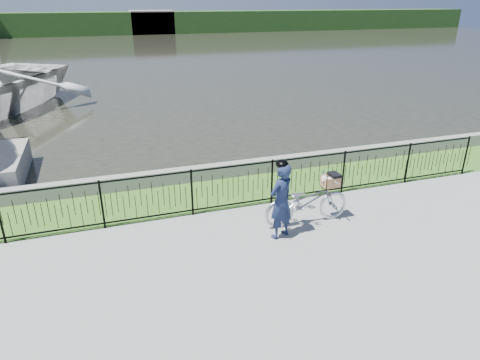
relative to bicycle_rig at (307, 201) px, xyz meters
name	(u,v)px	position (x,y,z in m)	size (l,w,h in m)	color
ground	(256,241)	(-1.36, -0.40, -0.54)	(120.00, 120.00, 0.00)	gray
grass_strip	(222,192)	(-1.36, 2.20, -0.54)	(60.00, 2.00, 0.01)	#37641F
water	(125,56)	(-1.36, 32.60, -0.54)	(120.00, 120.00, 0.00)	black
quay_wall	(212,172)	(-1.36, 3.20, -0.34)	(60.00, 0.30, 0.40)	gray
fence	(233,187)	(-1.36, 1.20, 0.04)	(14.00, 0.06, 1.15)	black
far_treeline	(108,23)	(-1.36, 59.60, 0.96)	(120.00, 6.00, 3.00)	#214119
far_building_right	(152,22)	(4.64, 58.10, 1.06)	(6.00, 3.00, 3.20)	#A69785
bicycle_rig	(307,201)	(0.00, 0.00, 0.00)	(2.02, 0.70, 1.15)	silver
cyclist	(281,200)	(-0.81, -0.36, 0.32)	(0.72, 0.61, 1.73)	#17213F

